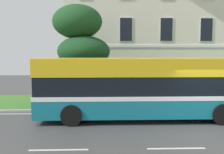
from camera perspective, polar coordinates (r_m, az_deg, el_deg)
name	(u,v)px	position (r m, az deg, el deg)	size (l,w,h in m)	color
ground_plane	(204,126)	(12.96, 18.72, -9.77)	(60.00, 56.00, 0.18)	#424344
georgian_townhouse	(155,19)	(26.54, 8.94, 12.03)	(15.98, 9.87, 12.57)	silver
iron_verge_railing	(189,99)	(16.12, 15.95, -4.44)	(13.55, 0.04, 0.97)	black
evergreen_tree	(81,59)	(17.41, -6.50, 3.81)	(4.20, 4.20, 6.14)	#423328
single_decker_bus	(144,87)	(13.27, 6.81, -2.15)	(10.37, 2.60, 2.99)	#146E82
litter_bin	(187,97)	(16.47, 15.53, -4.10)	(0.57, 0.57, 1.07)	#4C4742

